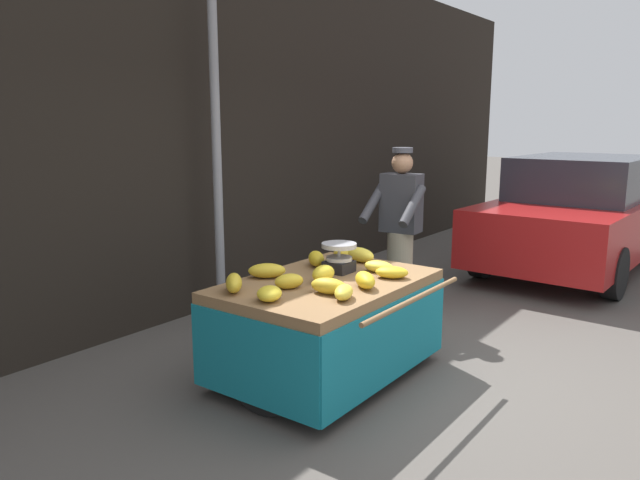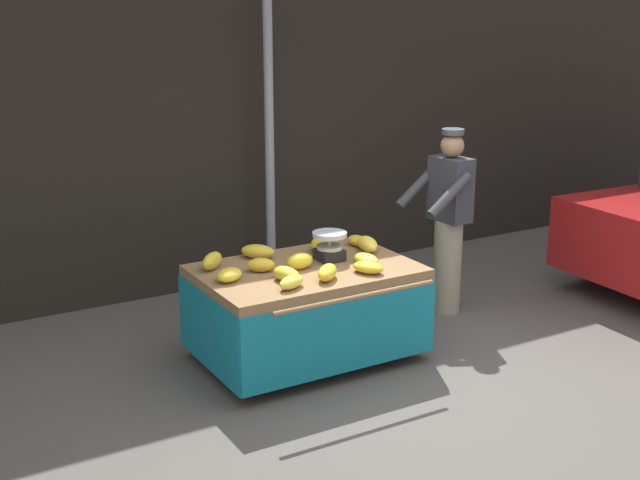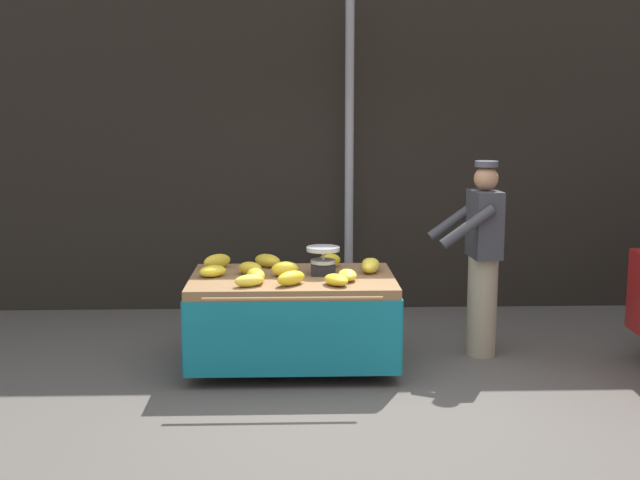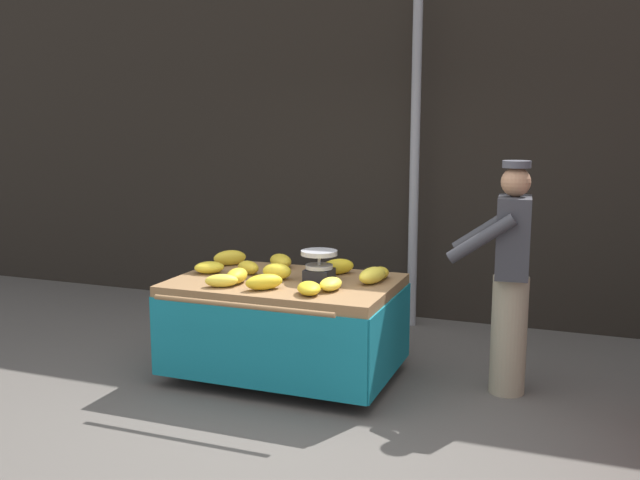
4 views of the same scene
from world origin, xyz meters
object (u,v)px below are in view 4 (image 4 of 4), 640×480
banana_bunch_0 (264,282)px  banana_bunch_3 (230,258)px  banana_bunch_11 (237,276)px  street_pole (415,161)px  banana_bunch_7 (281,261)px  vendor_person (509,277)px  weighing_scale (319,266)px  banana_cart (285,306)px  banana_bunch_2 (248,268)px  banana_bunch_5 (209,267)px  banana_bunch_10 (309,288)px  banana_bunch_4 (380,273)px  banana_bunch_8 (277,271)px  banana_bunch_9 (222,281)px  banana_bunch_6 (338,267)px  banana_bunch_12 (331,284)px  banana_bunch_1 (372,275)px

banana_bunch_0 → banana_bunch_3: (-0.64, 0.68, 0.01)m
banana_bunch_11 → street_pole: bearing=66.0°
banana_bunch_11 → banana_bunch_7: bearing=83.2°
banana_bunch_11 → banana_bunch_3: bearing=122.5°
vendor_person → weighing_scale: bearing=-171.0°
banana_cart → banana_bunch_2: bearing=167.0°
banana_bunch_5 → banana_bunch_10: size_ratio=0.95×
banana_bunch_4 → banana_bunch_7: bearing=172.6°
banana_bunch_7 → banana_bunch_8: 0.45m
weighing_scale → banana_bunch_9: 0.75m
banana_bunch_2 → banana_bunch_5: banana_bunch_2 is taller
banana_bunch_7 → banana_bunch_8: size_ratio=1.27×
street_pole → weighing_scale: size_ratio=11.48×
weighing_scale → banana_bunch_5: bearing=-175.8°
weighing_scale → banana_bunch_11: 0.63m
banana_bunch_2 → banana_bunch_6: 0.72m
weighing_scale → banana_bunch_6: size_ratio=1.03×
banana_bunch_7 → banana_bunch_3: bearing=-170.2°
banana_bunch_5 → banana_bunch_6: 1.03m
banana_bunch_6 → banana_bunch_0: bearing=-115.5°
banana_bunch_5 → vendor_person: (2.31, 0.29, 0.04)m
banana_bunch_0 → banana_bunch_6: (0.33, 0.68, 0.00)m
banana_bunch_10 → banana_bunch_12: 0.20m
banana_bunch_9 → vendor_person: vendor_person is taller
banana_bunch_1 → banana_bunch_10: banana_bunch_1 is taller
banana_bunch_9 → weighing_scale: bearing=37.1°
banana_bunch_12 → banana_bunch_1: bearing=55.3°
banana_bunch_7 → banana_cart: bearing=-62.2°
banana_bunch_7 → banana_bunch_8: banana_bunch_8 is taller
banana_bunch_0 → banana_bunch_11: 0.31m
weighing_scale → banana_bunch_4: bearing=28.8°
banana_bunch_2 → banana_bunch_3: 0.39m
banana_bunch_2 → banana_bunch_11: banana_bunch_11 is taller
banana_bunch_0 → banana_bunch_2: bearing=128.6°
banana_cart → vendor_person: vendor_person is taller
banana_bunch_4 → banana_cart: bearing=-156.3°
banana_bunch_12 → vendor_person: (1.20, 0.48, 0.04)m
banana_bunch_11 → banana_bunch_12: 0.74m
banana_bunch_2 → banana_bunch_0: bearing=-51.4°
street_pole → banana_bunch_8: 2.03m
street_pole → banana_bunch_3: street_pole is taller
street_pole → banana_bunch_0: size_ratio=11.34×
banana_bunch_0 → banana_bunch_6: banana_bunch_6 is taller
banana_bunch_6 → vendor_person: (1.33, -0.05, 0.03)m
banana_bunch_1 → banana_bunch_9: banana_bunch_1 is taller
banana_bunch_0 → banana_bunch_5: size_ratio=1.19×
banana_cart → banana_bunch_11: banana_bunch_11 is taller
banana_bunch_4 → banana_bunch_7: banana_bunch_7 is taller
banana_bunch_3 → banana_bunch_7: bearing=9.8°
banana_bunch_2 → banana_bunch_10: 0.83m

